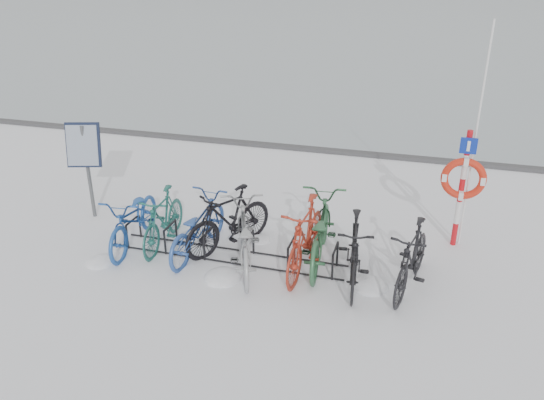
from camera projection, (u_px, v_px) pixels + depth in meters
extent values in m
plane|color=white|center=(229.00, 257.00, 9.00)|extent=(900.00, 900.00, 0.00)
cube|color=#3F3F42|center=(307.00, 149.00, 14.16)|extent=(400.00, 0.25, 0.10)
cylinder|color=black|center=(127.00, 237.00, 9.18)|extent=(0.04, 0.04, 0.44)
cylinder|color=black|center=(140.00, 226.00, 9.56)|extent=(0.04, 0.04, 0.44)
cylinder|color=black|center=(132.00, 220.00, 9.28)|extent=(0.04, 0.44, 0.04)
cylinder|color=black|center=(165.00, 243.00, 8.99)|extent=(0.04, 0.04, 0.44)
cylinder|color=black|center=(176.00, 231.00, 9.38)|extent=(0.04, 0.04, 0.44)
cylinder|color=black|center=(170.00, 225.00, 9.10)|extent=(0.04, 0.44, 0.04)
cylinder|color=black|center=(204.00, 248.00, 8.81)|extent=(0.04, 0.04, 0.44)
cylinder|color=black|center=(214.00, 237.00, 9.19)|extent=(0.04, 0.04, 0.44)
cylinder|color=black|center=(209.00, 231.00, 8.91)|extent=(0.04, 0.44, 0.04)
cylinder|color=black|center=(245.00, 254.00, 8.62)|extent=(0.04, 0.04, 0.44)
cylinder|color=black|center=(253.00, 242.00, 9.01)|extent=(0.04, 0.04, 0.44)
cylinder|color=black|center=(249.00, 236.00, 8.73)|extent=(0.04, 0.44, 0.04)
cylinder|color=black|center=(288.00, 261.00, 8.44)|extent=(0.04, 0.04, 0.44)
cylinder|color=black|center=(294.00, 248.00, 8.82)|extent=(0.04, 0.04, 0.44)
cylinder|color=black|center=(291.00, 242.00, 8.54)|extent=(0.04, 0.44, 0.04)
cylinder|color=black|center=(332.00, 267.00, 8.25)|extent=(0.04, 0.04, 0.44)
cylinder|color=black|center=(337.00, 254.00, 8.64)|extent=(0.04, 0.04, 0.44)
cylinder|color=black|center=(336.00, 248.00, 8.36)|extent=(0.04, 0.44, 0.04)
cylinder|color=black|center=(225.00, 262.00, 8.80)|extent=(4.00, 0.03, 0.03)
cylinder|color=black|center=(234.00, 249.00, 9.18)|extent=(4.00, 0.03, 0.03)
cylinder|color=#595B5E|center=(89.00, 172.00, 10.10)|extent=(0.07, 0.07, 1.83)
cube|color=black|center=(83.00, 145.00, 9.84)|extent=(0.67, 0.41, 0.83)
cube|color=#8C99AD|center=(82.00, 146.00, 9.81)|extent=(0.59, 0.33, 0.74)
cylinder|color=red|center=(454.00, 234.00, 9.31)|extent=(0.10, 0.10, 0.42)
cylinder|color=silver|center=(458.00, 212.00, 9.14)|extent=(0.10, 0.10, 0.42)
cylinder|color=red|center=(461.00, 190.00, 8.98)|extent=(0.10, 0.10, 0.42)
cylinder|color=silver|center=(465.00, 167.00, 8.81)|extent=(0.10, 0.10, 0.42)
cylinder|color=red|center=(469.00, 143.00, 8.64)|extent=(0.10, 0.10, 0.42)
torus|color=red|center=(463.00, 179.00, 8.80)|extent=(0.73, 0.12, 0.73)
cube|color=#0E279B|center=(469.00, 146.00, 8.58)|extent=(0.27, 0.03, 0.27)
cylinder|color=silver|center=(475.00, 141.00, 8.65)|extent=(0.03, 0.03, 3.80)
imported|color=#204D9C|center=(134.00, 217.00, 9.23)|extent=(0.91, 2.03, 1.03)
imported|color=#1D5C54|center=(163.00, 217.00, 9.22)|extent=(0.59, 1.74, 1.03)
imported|color=#2A4D97|center=(197.00, 224.00, 8.99)|extent=(0.81, 1.97, 1.01)
imported|color=black|center=(229.00, 218.00, 9.10)|extent=(1.39, 1.88, 1.12)
imported|color=#94979B|center=(243.00, 236.00, 8.53)|extent=(1.40, 2.17, 1.07)
imported|color=#A72E1D|center=(306.00, 235.00, 8.45)|extent=(0.67, 2.01, 1.19)
imported|color=#2D5F3B|center=(320.00, 229.00, 8.70)|extent=(0.92, 2.18, 1.12)
imported|color=black|center=(354.00, 249.00, 8.10)|extent=(0.74, 1.89, 1.10)
imported|color=black|center=(412.00, 256.00, 7.94)|extent=(0.86, 1.85, 1.07)
ellipsoid|color=white|center=(260.00, 240.00, 9.54)|extent=(0.38, 0.38, 0.13)
ellipsoid|color=white|center=(369.00, 286.00, 8.16)|extent=(0.59, 0.59, 0.21)
ellipsoid|color=white|center=(101.00, 262.00, 8.82)|extent=(0.49, 0.49, 0.17)
ellipsoid|color=white|center=(223.00, 278.00, 8.38)|extent=(0.60, 0.60, 0.21)
ellipsoid|color=white|center=(201.00, 239.00, 9.57)|extent=(0.41, 0.41, 0.14)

